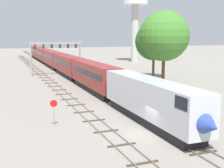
{
  "coord_description": "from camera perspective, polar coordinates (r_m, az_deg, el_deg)",
  "views": [
    {
      "loc": [
        -13.15,
        -24.6,
        9.5
      ],
      "look_at": [
        1.0,
        12.0,
        3.0
      ],
      "focal_mm": 47.55,
      "sensor_mm": 36.0,
      "label": 1
    }
  ],
  "objects": [
    {
      "name": "trackside_tree_left",
      "position": [
        50.84,
        10.0,
        9.07
      ],
      "size": [
        8.46,
        8.46,
        13.57
      ],
      "color": "brown",
      "rests_on": "ground"
    },
    {
      "name": "signal_gantry",
      "position": [
        71.02,
        -10.72,
        6.47
      ],
      "size": [
        12.1,
        0.49,
        8.22
      ],
      "color": "#999BA0",
      "rests_on": "ground"
    },
    {
      "name": "track_main",
      "position": [
        86.46,
        -10.93,
        2.97
      ],
      "size": [
        2.6,
        200.0,
        0.16
      ],
      "color": "slate",
      "rests_on": "ground"
    },
    {
      "name": "track_near",
      "position": [
        65.99,
        -12.51,
        0.96
      ],
      "size": [
        2.6,
        160.0,
        0.16
      ],
      "color": "slate",
      "rests_on": "ground"
    },
    {
      "name": "trackside_tree_mid",
      "position": [
        65.84,
        8.06,
        8.1
      ],
      "size": [
        8.25,
        8.25,
        12.24
      ],
      "color": "brown",
      "rests_on": "ground"
    },
    {
      "name": "passenger_train",
      "position": [
        79.44,
        -10.09,
        4.29
      ],
      "size": [
        3.04,
        118.87,
        4.8
      ],
      "color": "silver",
      "rests_on": "ground"
    },
    {
      "name": "water_tower",
      "position": [
        106.46,
        4.49,
        15.04
      ],
      "size": [
        8.76,
        8.76,
        26.02
      ],
      "color": "beige",
      "rests_on": "ground"
    },
    {
      "name": "stop_sign",
      "position": [
        31.47,
        -11.12,
        -4.8
      ],
      "size": [
        0.76,
        0.08,
        2.88
      ],
      "color": "gray",
      "rests_on": "ground"
    },
    {
      "name": "ground_plane",
      "position": [
        29.47,
        6.71,
        -9.47
      ],
      "size": [
        400.0,
        400.0,
        0.0
      ],
      "primitive_type": "plane",
      "color": "gray"
    }
  ]
}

